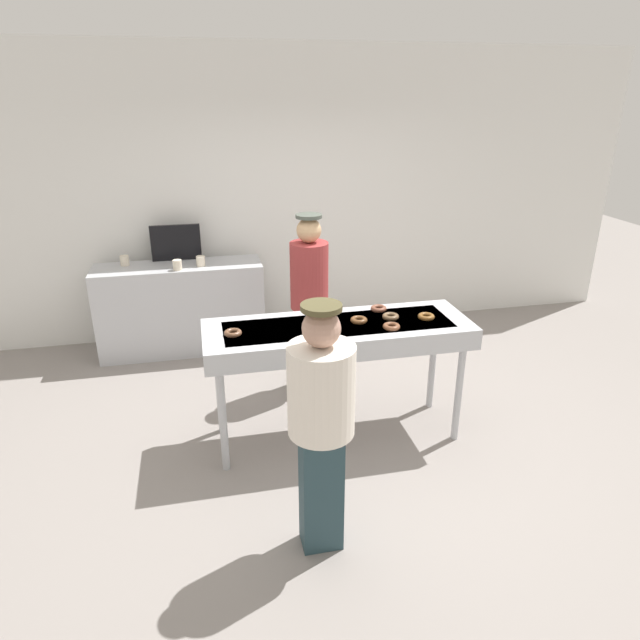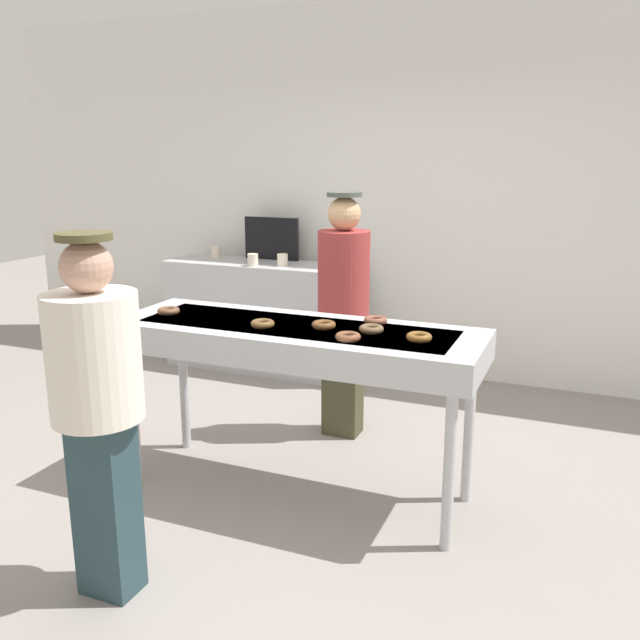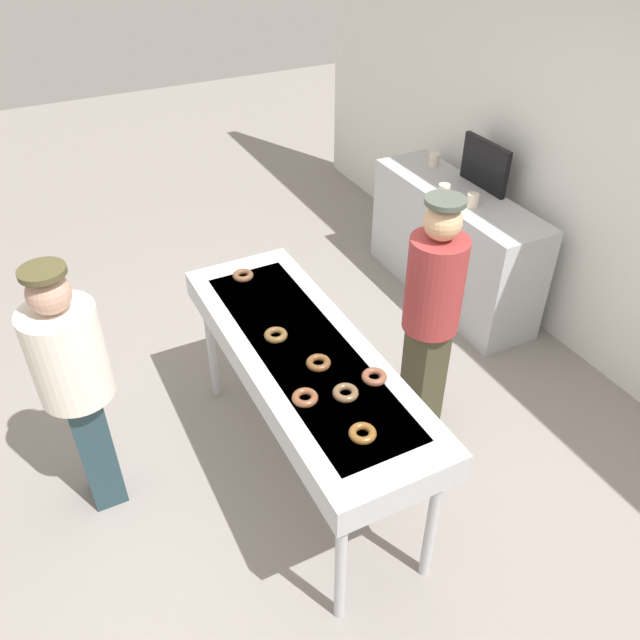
{
  "view_description": "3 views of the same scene",
  "coord_description": "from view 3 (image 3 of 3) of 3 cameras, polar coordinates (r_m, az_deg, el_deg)",
  "views": [
    {
      "loc": [
        -0.97,
        -3.75,
        2.58
      ],
      "look_at": [
        -0.06,
        0.35,
        0.87
      ],
      "focal_mm": 31.54,
      "sensor_mm": 36.0,
      "label": 1
    },
    {
      "loc": [
        1.45,
        -3.18,
        1.87
      ],
      "look_at": [
        0.01,
        0.33,
        0.92
      ],
      "focal_mm": 37.98,
      "sensor_mm": 36.0,
      "label": 2
    },
    {
      "loc": [
        2.37,
        -1.11,
        3.1
      ],
      "look_at": [
        -0.18,
        0.19,
        0.97
      ],
      "focal_mm": 35.88,
      "sensor_mm": 36.0,
      "label": 3
    }
  ],
  "objects": [
    {
      "name": "paper_cup_1",
      "position": [
        4.94,
        13.46,
        10.36
      ],
      "size": [
        0.09,
        0.09,
        0.1
      ],
      "primitive_type": "cylinder",
      "color": "beige",
      "rests_on": "prep_counter"
    },
    {
      "name": "chocolate_donut_2",
      "position": [
        3.26,
        -0.15,
        -3.84
      ],
      "size": [
        0.17,
        0.17,
        0.04
      ],
      "primitive_type": "torus",
      "rotation": [
        0.0,
        0.0,
        0.42
      ],
      "color": "brown",
      "rests_on": "fryer_conveyor"
    },
    {
      "name": "fryer_conveyor",
      "position": [
        3.43,
        -1.45,
        -3.67
      ],
      "size": [
        2.01,
        0.67,
        0.97
      ],
      "color": "#B7BABF",
      "rests_on": "ground"
    },
    {
      "name": "chocolate_donut_4",
      "position": [
        3.45,
        -3.97,
        -1.35
      ],
      "size": [
        0.18,
        0.18,
        0.04
      ],
      "primitive_type": "torus",
      "rotation": [
        0.0,
        0.0,
        2.12
      ],
      "color": "brown",
      "rests_on": "fryer_conveyor"
    },
    {
      "name": "chocolate_donut_0",
      "position": [
        3.07,
        -1.35,
        -6.94
      ],
      "size": [
        0.18,
        0.18,
        0.04
      ],
      "primitive_type": "torus",
      "rotation": [
        0.0,
        0.0,
        2.41
      ],
      "color": "brown",
      "rests_on": "fryer_conveyor"
    },
    {
      "name": "chocolate_donut_6",
      "position": [
        2.91,
        3.81,
        -10.05
      ],
      "size": [
        0.17,
        0.17,
        0.04
      ],
      "primitive_type": "torus",
      "rotation": [
        0.0,
        0.0,
        2.63
      ],
      "color": "brown",
      "rests_on": "fryer_conveyor"
    },
    {
      "name": "paper_cup_2",
      "position": [
        5.04,
        11.01,
        11.26
      ],
      "size": [
        0.09,
        0.09,
        0.1
      ],
      "primitive_type": "cylinder",
      "color": "beige",
      "rests_on": "prep_counter"
    },
    {
      "name": "ground_plane",
      "position": [
        4.06,
        -1.26,
        -13.17
      ],
      "size": [
        16.0,
        16.0,
        0.0
      ],
      "primitive_type": "plane",
      "color": "gray"
    },
    {
      "name": "chocolate_donut_5",
      "position": [
        3.19,
        4.86,
        -5.07
      ],
      "size": [
        0.15,
        0.15,
        0.04
      ],
      "primitive_type": "torus",
      "rotation": [
        0.0,
        0.0,
        1.35
      ],
      "color": "brown",
      "rests_on": "fryer_conveyor"
    },
    {
      "name": "prep_counter",
      "position": [
        5.38,
        11.76,
        6.58
      ],
      "size": [
        1.69,
        0.51,
        0.94
      ],
      "primitive_type": "cube",
      "color": "#B7BABF",
      "rests_on": "ground"
    },
    {
      "name": "chocolate_donut_3",
      "position": [
        3.95,
        -6.88,
        3.97
      ],
      "size": [
        0.18,
        0.18,
        0.04
      ],
      "primitive_type": "torus",
      "rotation": [
        0.0,
        0.0,
        2.55
      ],
      "color": "brown",
      "rests_on": "fryer_conveyor"
    },
    {
      "name": "menu_display",
      "position": [
        5.22,
        14.5,
        13.27
      ],
      "size": [
        0.51,
        0.04,
        0.37
      ],
      "primitive_type": "cube",
      "color": "black",
      "rests_on": "prep_counter"
    },
    {
      "name": "paper_cup_0",
      "position": [
        5.58,
        10.13,
        13.89
      ],
      "size": [
        0.09,
        0.09,
        0.1
      ],
      "primitive_type": "cylinder",
      "color": "beige",
      "rests_on": "prep_counter"
    },
    {
      "name": "worker_baker",
      "position": [
        3.81,
        9.94,
        1.04
      ],
      "size": [
        0.34,
        0.34,
        1.62
      ],
      "rotation": [
        0.0,
        0.0,
        2.99
      ],
      "color": "#3E3B26",
      "rests_on": "ground"
    },
    {
      "name": "customer_waiting",
      "position": [
        3.52,
        -21.03,
        -4.86
      ],
      "size": [
        0.38,
        0.38,
        1.57
      ],
      "rotation": [
        0.0,
        0.0,
        -0.19
      ],
      "color": "#263E46",
      "rests_on": "ground"
    },
    {
      "name": "chocolate_donut_1",
      "position": [
        3.1,
        2.29,
        -6.51
      ],
      "size": [
        0.14,
        0.14,
        0.04
      ],
      "primitive_type": "torus",
      "rotation": [
        0.0,
        0.0,
        3.06
      ],
      "color": "brown",
      "rests_on": "fryer_conveyor"
    }
  ]
}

